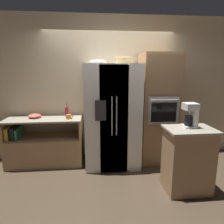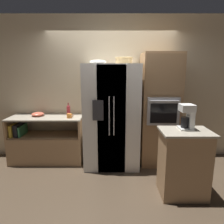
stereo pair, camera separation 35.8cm
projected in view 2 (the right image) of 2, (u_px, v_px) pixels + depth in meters
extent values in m
plane|color=#4C3D2D|center=(112.00, 164.00, 3.83)|extent=(20.00, 20.00, 0.00)
cube|color=beige|center=(112.00, 89.00, 4.02)|extent=(12.00, 0.06, 2.80)
cube|color=#A87F56|center=(49.00, 148.00, 3.95)|extent=(1.38, 0.57, 0.52)
cube|color=#A87F56|center=(48.00, 135.00, 3.89)|extent=(1.33, 0.53, 0.02)
cube|color=#A87F56|center=(13.00, 127.00, 3.86)|extent=(0.04, 0.57, 0.34)
cube|color=#A87F56|center=(82.00, 127.00, 3.86)|extent=(0.04, 0.57, 0.34)
cube|color=#ADA38E|center=(47.00, 117.00, 3.82)|extent=(1.38, 0.57, 0.03)
cube|color=gold|center=(16.00, 129.00, 3.84)|extent=(0.05, 0.39, 0.22)
cube|color=black|center=(18.00, 129.00, 3.84)|extent=(0.03, 0.32, 0.22)
cube|color=black|center=(21.00, 129.00, 3.84)|extent=(0.05, 0.38, 0.23)
cube|color=#337A4C|center=(24.00, 130.00, 3.84)|extent=(0.03, 0.37, 0.19)
cube|color=white|center=(112.00, 116.00, 3.70)|extent=(0.99, 0.79, 1.87)
cube|color=white|center=(112.00, 121.00, 3.30)|extent=(0.49, 0.02, 1.83)
cube|color=white|center=(113.00, 121.00, 3.30)|extent=(0.49, 0.02, 1.83)
cylinder|color=#B2B2B7|center=(110.00, 116.00, 3.26)|extent=(0.02, 0.02, 0.65)
cylinder|color=#B2B2B7|center=(115.00, 116.00, 3.26)|extent=(0.02, 0.02, 0.65)
cube|color=#2D2D33|center=(99.00, 110.00, 3.25)|extent=(0.18, 0.01, 0.34)
cube|color=#A87F56|center=(160.00, 110.00, 3.75)|extent=(0.68, 0.64, 2.07)
cube|color=#ADADB2|center=(164.00, 112.00, 3.41)|extent=(0.56, 0.04, 0.49)
cube|color=black|center=(164.00, 113.00, 3.39)|extent=(0.46, 0.01, 0.34)
cylinder|color=#B2B2B7|center=(165.00, 101.00, 3.33)|extent=(0.49, 0.02, 0.02)
cube|color=#94704C|center=(166.00, 75.00, 3.30)|extent=(0.64, 0.01, 0.68)
cube|color=#A87F56|center=(184.00, 164.00, 2.81)|extent=(0.63, 0.46, 0.93)
cube|color=#ADA38E|center=(187.00, 132.00, 2.71)|extent=(0.68, 0.50, 0.03)
cylinder|color=tan|center=(125.00, 61.00, 3.48)|extent=(0.29, 0.29, 0.10)
torus|color=tan|center=(125.00, 58.00, 3.47)|extent=(0.31, 0.31, 0.02)
ellipsoid|color=white|center=(99.00, 62.00, 3.52)|extent=(0.30, 0.30, 0.08)
cylinder|color=maroon|center=(69.00, 111.00, 3.88)|extent=(0.07, 0.07, 0.18)
cone|color=maroon|center=(69.00, 106.00, 3.86)|extent=(0.07, 0.07, 0.04)
cylinder|color=maroon|center=(69.00, 104.00, 3.85)|extent=(0.02, 0.02, 0.03)
cylinder|color=orange|center=(70.00, 116.00, 3.72)|extent=(0.09, 0.09, 0.08)
torus|color=orange|center=(73.00, 116.00, 3.72)|extent=(0.06, 0.01, 0.06)
ellipsoid|color=#DB664C|center=(39.00, 114.00, 3.87)|extent=(0.24, 0.24, 0.08)
cube|color=white|center=(186.00, 128.00, 2.77)|extent=(0.18, 0.20, 0.02)
cylinder|color=black|center=(186.00, 122.00, 2.76)|extent=(0.11, 0.11, 0.15)
cube|color=white|center=(191.00, 117.00, 2.74)|extent=(0.06, 0.17, 0.35)
cube|color=white|center=(188.00, 108.00, 2.71)|extent=(0.18, 0.20, 0.10)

